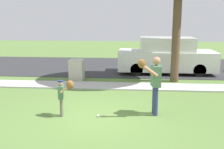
# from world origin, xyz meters

# --- Properties ---
(ground_plane) EXTENTS (48.00, 48.00, 0.00)m
(ground_plane) POSITION_xyz_m (0.00, 3.50, 0.00)
(ground_plane) COLOR #567538
(sidewalk_strip) EXTENTS (36.00, 1.20, 0.06)m
(sidewalk_strip) POSITION_xyz_m (0.00, 3.60, 0.03)
(sidewalk_strip) COLOR #B2B2AD
(sidewalk_strip) RESTS_ON ground
(road_surface) EXTENTS (36.00, 6.80, 0.02)m
(road_surface) POSITION_xyz_m (0.00, 8.60, 0.01)
(road_surface) COLOR #2D2D30
(road_surface) RESTS_ON ground
(person_adult) EXTENTS (0.69, 0.72, 1.76)m
(person_adult) POSITION_xyz_m (1.69, 0.30, 1.08)
(person_adult) COLOR navy
(person_adult) RESTS_ON ground
(person_child) EXTENTS (0.52, 0.40, 1.12)m
(person_child) POSITION_xyz_m (-0.97, -0.07, 0.73)
(person_child) COLOR #6B6656
(person_child) RESTS_ON ground
(baseball) EXTENTS (0.07, 0.07, 0.07)m
(baseball) POSITION_xyz_m (0.05, -0.04, 0.04)
(baseball) COLOR white
(baseball) RESTS_ON ground
(utility_cabinet) EXTENTS (0.63, 0.71, 0.97)m
(utility_cabinet) POSITION_xyz_m (-1.63, 4.78, 0.49)
(utility_cabinet) COLOR beige
(utility_cabinet) RESTS_ON ground
(parked_van_white) EXTENTS (5.00, 1.95, 1.88)m
(parked_van_white) POSITION_xyz_m (2.76, 6.74, 0.90)
(parked_van_white) COLOR silver
(parked_van_white) RESTS_ON road_surface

